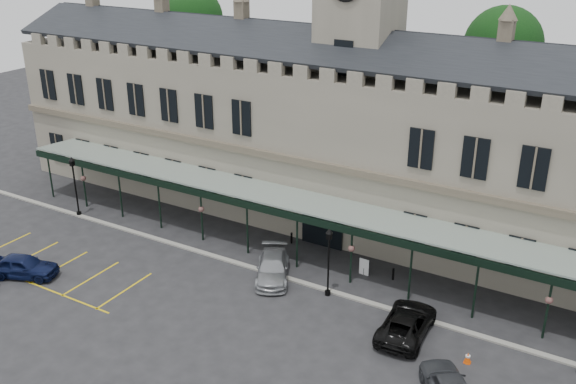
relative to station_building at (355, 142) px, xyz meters
The scene contains 17 objects.
ground 17.17m from the station_building, 90.00° to the right, with size 140.00×140.00×0.00m, color black.
station_building is the anchor object (origin of this frame).
clock_tower 6.64m from the station_building, 90.00° to the left, with size 5.60×5.60×24.80m.
canopy 9.37m from the station_building, 90.00° to the right, with size 50.00×4.10×4.30m.
kerb 12.22m from the station_building, 90.00° to the right, with size 60.00×0.40×0.12m, color gray.
parking_markings 23.26m from the station_building, 128.81° to the right, with size 16.00×6.00×0.01m, color gold, non-canonical shape.
tree_behind_left 24.64m from the station_building, 157.55° to the left, with size 6.00×6.00×16.00m.
tree_behind_mid 13.67m from the station_building, 48.65° to the left, with size 6.00×6.00×16.00m.
lamp_post_left 22.05m from the station_building, 151.73° to the right, with size 0.47×0.47×5.01m.
lamp_post_mid 11.93m from the station_building, 72.41° to the right, with size 0.44×0.44×4.65m.
traffic_cone 19.39m from the station_building, 45.23° to the right, with size 0.40×0.40×0.64m.
sign_board 10.38m from the station_building, 59.31° to the right, with size 0.69×0.08×1.17m.
bollard_left 8.67m from the station_building, 109.64° to the right, with size 0.15×0.15×0.83m, color black.
bollard_right 11.16m from the station_building, 47.93° to the right, with size 0.15×0.15×0.84m, color black.
car_left_a 24.80m from the station_building, 128.41° to the right, with size 1.82×4.53×1.55m, color #0C1438.
car_taxi 12.17m from the station_building, 93.78° to the right, with size 2.05×5.05×1.47m, color gray.
car_van 16.33m from the station_building, 53.14° to the right, with size 2.47×5.35×1.49m, color black.
Camera 1 is at (18.82, -26.16, 21.76)m, focal length 40.00 mm.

